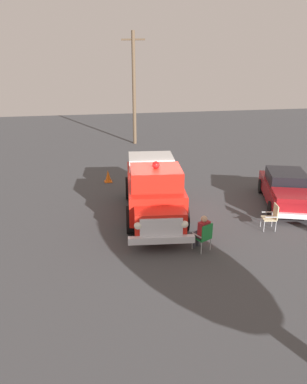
{
  "coord_description": "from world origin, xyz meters",
  "views": [
    {
      "loc": [
        13.23,
        -2.85,
        6.23
      ],
      "look_at": [
        -0.74,
        -0.14,
        0.95
      ],
      "focal_mm": 34.06,
      "sensor_mm": 36.0,
      "label": 1
    }
  ],
  "objects_px": {
    "vintage_fire_truck": "(154,188)",
    "spectator_seated": "(202,231)",
    "lawn_chair_near_truck": "(204,235)",
    "utility_pole": "(134,88)",
    "classic_hot_rod": "(287,189)",
    "lawn_chair_spare": "(272,215)",
    "traffic_cone": "(108,176)"
  },
  "relations": [
    {
      "from": "utility_pole",
      "to": "lawn_chair_spare",
      "type": "bearing_deg",
      "value": 10.76
    },
    {
      "from": "vintage_fire_truck",
      "to": "lawn_chair_spare",
      "type": "height_order",
      "value": "vintage_fire_truck"
    },
    {
      "from": "vintage_fire_truck",
      "to": "traffic_cone",
      "type": "height_order",
      "value": "vintage_fire_truck"
    },
    {
      "from": "classic_hot_rod",
      "to": "traffic_cone",
      "type": "bearing_deg",
      "value": -122.32
    },
    {
      "from": "lawn_chair_near_truck",
      "to": "lawn_chair_spare",
      "type": "bearing_deg",
      "value": 109.76
    },
    {
      "from": "classic_hot_rod",
      "to": "lawn_chair_spare",
      "type": "height_order",
      "value": "classic_hot_rod"
    },
    {
      "from": "vintage_fire_truck",
      "to": "spectator_seated",
      "type": "height_order",
      "value": "vintage_fire_truck"
    },
    {
      "from": "utility_pole",
      "to": "vintage_fire_truck",
      "type": "bearing_deg",
      "value": -4.91
    },
    {
      "from": "vintage_fire_truck",
      "to": "utility_pole",
      "type": "bearing_deg",
      "value": 175.09
    },
    {
      "from": "spectator_seated",
      "to": "traffic_cone",
      "type": "xyz_separation_m",
      "value": [
        -7.9,
        -2.58,
        -0.39
      ]
    },
    {
      "from": "lawn_chair_near_truck",
      "to": "utility_pole",
      "type": "xyz_separation_m",
      "value": [
        -16.87,
        0.07,
        3.55
      ]
    },
    {
      "from": "spectator_seated",
      "to": "traffic_cone",
      "type": "relative_size",
      "value": 2.03
    },
    {
      "from": "lawn_chair_near_truck",
      "to": "spectator_seated",
      "type": "distance_m",
      "value": 0.17
    },
    {
      "from": "utility_pole",
      "to": "classic_hot_rod",
      "type": "bearing_deg",
      "value": 19.47
    },
    {
      "from": "classic_hot_rod",
      "to": "traffic_cone",
      "type": "xyz_separation_m",
      "value": [
        -4.76,
        -7.53,
        -0.44
      ]
    },
    {
      "from": "spectator_seated",
      "to": "traffic_cone",
      "type": "height_order",
      "value": "spectator_seated"
    },
    {
      "from": "lawn_chair_spare",
      "to": "spectator_seated",
      "type": "height_order",
      "value": "spectator_seated"
    },
    {
      "from": "classic_hot_rod",
      "to": "lawn_chair_near_truck",
      "type": "xyz_separation_m",
      "value": [
        3.26,
        -4.88,
        -0.16
      ]
    },
    {
      "from": "lawn_chair_near_truck",
      "to": "lawn_chair_spare",
      "type": "relative_size",
      "value": 1.0
    },
    {
      "from": "classic_hot_rod",
      "to": "lawn_chair_near_truck",
      "type": "relative_size",
      "value": 4.63
    },
    {
      "from": "lawn_chair_near_truck",
      "to": "lawn_chair_spare",
      "type": "xyz_separation_m",
      "value": [
        -1.1,
        3.07,
        0.0
      ]
    },
    {
      "from": "vintage_fire_truck",
      "to": "utility_pole",
      "type": "xyz_separation_m",
      "value": [
        -13.58,
        1.17,
        2.95
      ]
    },
    {
      "from": "classic_hot_rod",
      "to": "utility_pole",
      "type": "relative_size",
      "value": 0.59
    },
    {
      "from": "utility_pole",
      "to": "traffic_cone",
      "type": "distance_m",
      "value": 10.02
    },
    {
      "from": "classic_hot_rod",
      "to": "lawn_chair_near_truck",
      "type": "bearing_deg",
      "value": -56.29
    },
    {
      "from": "lawn_chair_spare",
      "to": "spectator_seated",
      "type": "bearing_deg",
      "value": -72.53
    },
    {
      "from": "classic_hot_rod",
      "to": "traffic_cone",
      "type": "relative_size",
      "value": 7.44
    },
    {
      "from": "vintage_fire_truck",
      "to": "spectator_seated",
      "type": "xyz_separation_m",
      "value": [
        3.17,
        1.03,
        -0.5
      ]
    },
    {
      "from": "vintage_fire_truck",
      "to": "utility_pole",
      "type": "relative_size",
      "value": 0.77
    },
    {
      "from": "vintage_fire_truck",
      "to": "spectator_seated",
      "type": "bearing_deg",
      "value": 18.04
    },
    {
      "from": "spectator_seated",
      "to": "classic_hot_rod",
      "type": "bearing_deg",
      "value": 122.42
    },
    {
      "from": "lawn_chair_spare",
      "to": "classic_hot_rod",
      "type": "bearing_deg",
      "value": 139.9
    }
  ]
}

